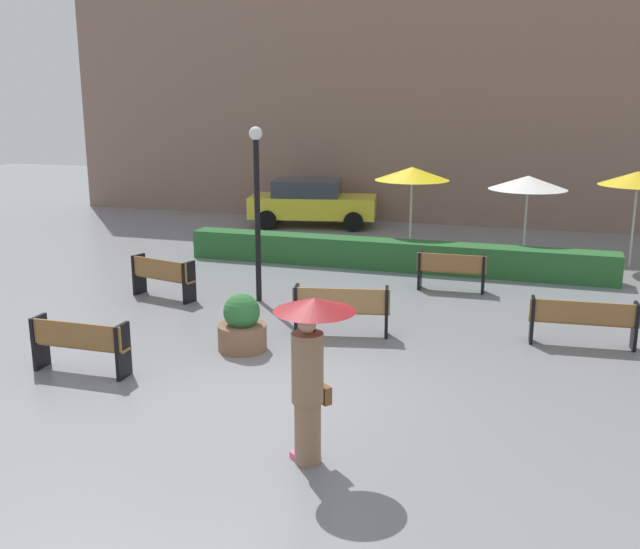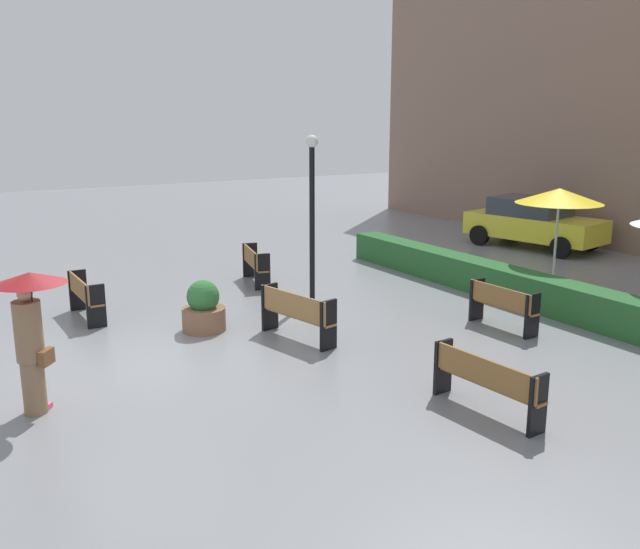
% 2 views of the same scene
% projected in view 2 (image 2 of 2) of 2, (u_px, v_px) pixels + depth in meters
% --- Properties ---
extents(ground_plane, '(60.00, 60.00, 0.00)m').
position_uv_depth(ground_plane, '(143.00, 366.00, 11.51)').
color(ground_plane, gray).
extents(bench_back_row, '(1.55, 0.42, 0.86)m').
position_uv_depth(bench_back_row, '(502.00, 304.00, 13.40)').
color(bench_back_row, olive).
rests_on(bench_back_row, ground).
extents(bench_mid_center, '(1.80, 0.73, 0.92)m').
position_uv_depth(bench_mid_center, '(296.00, 312.00, 12.74)').
color(bench_mid_center, '#9E7242').
rests_on(bench_mid_center, ground).
extents(bench_far_left, '(1.61, 0.72, 0.89)m').
position_uv_depth(bench_far_left, '(254.00, 263.00, 17.05)').
color(bench_far_left, olive).
rests_on(bench_far_left, ground).
extents(bench_near_left, '(1.65, 0.40, 0.88)m').
position_uv_depth(bench_near_left, '(84.00, 294.00, 14.07)').
color(bench_near_left, olive).
rests_on(bench_near_left, ground).
extents(bench_far_right, '(1.86, 0.47, 0.84)m').
position_uv_depth(bench_far_right, '(486.00, 379.00, 9.59)').
color(bench_far_right, olive).
rests_on(bench_far_right, ground).
extents(pedestrian_with_umbrella, '(0.97, 0.97, 2.05)m').
position_uv_depth(pedestrian_with_umbrella, '(31.00, 323.00, 9.40)').
color(pedestrian_with_umbrella, '#8C6B4C').
rests_on(pedestrian_with_umbrella, ground).
extents(planter_pot, '(0.85, 0.85, 1.01)m').
position_uv_depth(planter_pot, '(204.00, 309.00, 13.32)').
color(planter_pot, brown).
rests_on(planter_pot, ground).
extents(lamp_post, '(0.28, 0.28, 3.70)m').
position_uv_depth(lamp_post, '(312.00, 200.00, 15.16)').
color(lamp_post, black).
rests_on(lamp_post, ground).
extents(patio_umbrella_yellow, '(2.01, 2.01, 2.45)m').
position_uv_depth(patio_umbrella_yellow, '(559.00, 196.00, 15.96)').
color(patio_umbrella_yellow, silver).
rests_on(patio_umbrella_yellow, ground).
extents(hedge_strip, '(10.89, 0.70, 0.74)m').
position_uv_depth(hedge_strip, '(501.00, 282.00, 15.73)').
color(hedge_strip, '#28602D').
rests_on(hedge_strip, ground).
extents(parked_car, '(4.46, 2.62, 1.57)m').
position_uv_depth(parked_car, '(533.00, 222.00, 21.61)').
color(parked_car, yellow).
rests_on(parked_car, ground).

